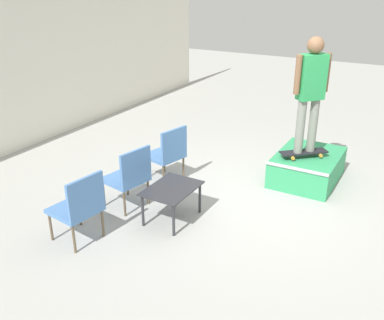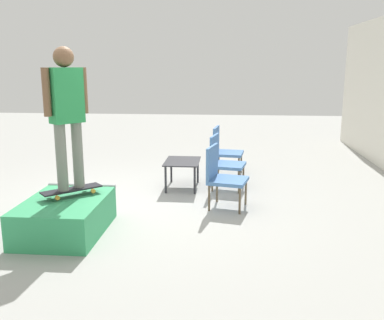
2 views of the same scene
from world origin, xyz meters
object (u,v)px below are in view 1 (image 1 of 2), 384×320
Objects in this scene: skateboard_on_ramp at (304,152)px; patio_chair_left at (79,205)px; coffee_table at (172,192)px; patio_chair_center at (129,175)px; skate_ramp_box at (307,167)px; person_skater at (311,87)px; patio_chair_right at (168,152)px.

skateboard_on_ramp is 0.76× the size of patio_chair_left.
coffee_table is 0.86× the size of patio_chair_center.
coffee_table is (-2.11, 1.21, 0.19)m from skate_ramp_box.
person_skater reaches higher than patio_chair_center.
coffee_table is (-1.96, 1.17, -0.11)m from skateboard_on_ramp.
patio_chair_left is 1.00× the size of patio_chair_right.
coffee_table is at bearing -170.16° from person_skater.
patio_chair_left and patio_chair_right have the same top height.
person_skater is 2.22× the size of coffee_table.
skateboard_on_ramp is (-0.15, 0.04, 0.30)m from skate_ramp_box.
patio_chair_center is at bearing 177.64° from person_skater.
patio_chair_right reaches higher than skateboard_on_ramp.
skate_ramp_box is 1.45× the size of patio_chair_right.
skate_ramp_box is 2.44m from coffee_table.
person_skater is 2.54m from coffee_table.
coffee_table reaches higher than skate_ramp_box.
skate_ramp_box is at bearing 31.18° from skateboard_on_ramp.
skate_ramp_box is 2.86m from patio_chair_center.
patio_chair_left is 1.00× the size of patio_chair_center.
patio_chair_right is (-1.00, 1.85, -0.01)m from skateboard_on_ramp.
person_skater reaches higher than patio_chair_right.
patio_chair_right is at bearing 165.78° from skateboard_on_ramp.
patio_chair_center and patio_chair_right have the same top height.
patio_chair_center is (-1.97, 1.85, -1.04)m from person_skater.
skateboard_on_ramp is at bearing 131.33° from patio_chair_right.
patio_chair_center is (-2.12, 1.89, 0.28)m from skate_ramp_box.
person_skater reaches higher than coffee_table.
patio_chair_right reaches higher than skate_ramp_box.
skateboard_on_ramp is at bearing 163.86° from skate_ramp_box.
patio_chair_left is (-2.94, 1.85, -0.01)m from skateboard_on_ramp.
coffee_table is at bearing -163.58° from skateboard_on_ramp.
patio_chair_left reaches higher than coffee_table.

